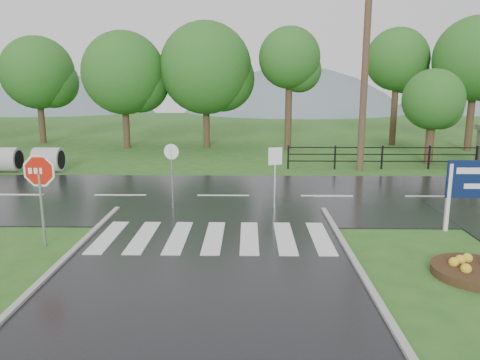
{
  "coord_description": "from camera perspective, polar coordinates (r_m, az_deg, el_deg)",
  "views": [
    {
      "loc": [
        0.96,
        -7.53,
        4.34
      ],
      "look_at": [
        0.72,
        6.0,
        1.5
      ],
      "focal_mm": 35.0,
      "sensor_mm": 36.0,
      "label": 1
    }
  ],
  "objects": [
    {
      "name": "ground",
      "position": [
        8.75,
        -5.69,
        -17.97
      ],
      "size": [
        120.0,
        120.0,
        0.0
      ],
      "primitive_type": "plane",
      "color": "#2C5D1F",
      "rests_on": "ground"
    },
    {
      "name": "main_road",
      "position": [
        18.09,
        -2.06,
        -2.04
      ],
      "size": [
        90.0,
        8.0,
        0.04
      ],
      "primitive_type": "cube",
      "color": "black",
      "rests_on": "ground"
    },
    {
      "name": "crosswalk",
      "position": [
        13.28,
        -3.21,
        -6.97
      ],
      "size": [
        6.5,
        2.8,
        0.02
      ],
      "color": "silver",
      "rests_on": "ground"
    },
    {
      "name": "fence_west",
      "position": [
        24.76,
        16.94,
        2.94
      ],
      "size": [
        9.58,
        0.08,
        1.2
      ],
      "color": "black",
      "rests_on": "ground"
    },
    {
      "name": "hills",
      "position": [
        75.25,
        2.9,
        -3.48
      ],
      "size": [
        102.0,
        48.0,
        48.0
      ],
      "color": "slate",
      "rests_on": "ground"
    },
    {
      "name": "treeline",
      "position": [
        31.83,
        1.07,
        4.01
      ],
      "size": [
        83.2,
        5.2,
        10.0
      ],
      "color": "#225D1C",
      "rests_on": "ground"
    },
    {
      "name": "stop_sign",
      "position": [
        13.36,
        -23.25,
        0.14
      ],
      "size": [
        1.18,
        0.11,
        2.65
      ],
      "color": "#939399",
      "rests_on": "ground"
    },
    {
      "name": "flower_bed",
      "position": [
        12.11,
        26.78,
        -9.75
      ],
      "size": [
        1.93,
        1.93,
        0.39
      ],
      "color": "#332111",
      "rests_on": "ground"
    },
    {
      "name": "reg_sign_small",
      "position": [
        15.95,
        4.3,
        1.71
      ],
      "size": [
        0.47,
        0.14,
        2.18
      ],
      "color": "#939399",
      "rests_on": "ground"
    },
    {
      "name": "reg_sign_round",
      "position": [
        16.15,
        -8.31,
        1.4
      ],
      "size": [
        0.52,
        0.14,
        2.29
      ],
      "color": "#939399",
      "rests_on": "ground"
    },
    {
      "name": "utility_pole_east",
      "position": [
        23.71,
        15.01,
        13.18
      ],
      "size": [
        1.77,
        0.33,
        9.94
      ],
      "color": "#473523",
      "rests_on": "ground"
    },
    {
      "name": "entrance_tree_left",
      "position": [
        26.87,
        22.48,
        8.99
      ],
      "size": [
        3.19,
        3.19,
        5.04
      ],
      "color": "#3D2B1C",
      "rests_on": "ground"
    }
  ]
}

